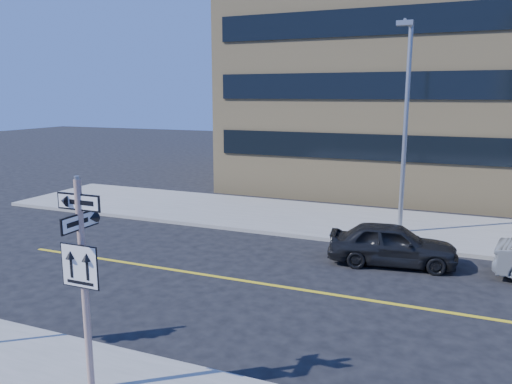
% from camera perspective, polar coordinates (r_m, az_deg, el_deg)
% --- Properties ---
extents(ground, '(120.00, 120.00, 0.00)m').
position_cam_1_polar(ground, '(12.34, -10.35, -16.04)').
color(ground, black).
rests_on(ground, ground).
extents(sign_pole, '(0.92, 0.92, 4.06)m').
position_cam_1_polar(sign_pole, '(9.56, -19.15, -8.83)').
color(sign_pole, beige).
rests_on(sign_pole, near_sidewalk).
extents(parked_car_a, '(2.25, 4.36, 1.42)m').
position_cam_1_polar(parked_car_a, '(17.25, 15.29, -5.75)').
color(parked_car_a, black).
rests_on(parked_car_a, ground).
extents(streetlight_a, '(0.55, 2.25, 8.00)m').
position_cam_1_polar(streetlight_a, '(20.03, 16.71, 8.25)').
color(streetlight_a, gray).
rests_on(streetlight_a, far_sidewalk).
extents(building_brick, '(18.00, 18.00, 18.00)m').
position_cam_1_polar(building_brick, '(34.56, 16.34, 16.34)').
color(building_brick, tan).
rests_on(building_brick, ground).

